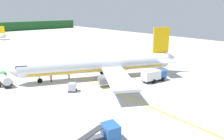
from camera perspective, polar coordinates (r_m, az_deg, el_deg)
airliner_foreground at (r=50.78m, az=-3.11°, el=1.55°), size 39.25×33.08×11.90m
service_truck_fuel at (r=52.13m, az=-27.47°, el=-2.17°), size 2.54×6.12×2.40m
service_truck_baggage at (r=49.57m, az=11.29°, el=-1.34°), size 6.37×3.19×2.70m
service_truck_catering at (r=26.99m, az=-2.25°, el=-17.32°), size 6.38×3.34×2.57m
cargo_container_near at (r=43.51m, az=-10.71°, el=-4.65°), size 2.26×2.26×1.89m
crew_marshaller at (r=50.70m, az=3.58°, el=-1.28°), size 0.34×0.61×1.70m
crew_loader_left at (r=51.34m, az=-11.65°, el=-1.31°), size 0.63×0.28×1.77m
crew_loader_right at (r=50.45m, az=-16.27°, el=-1.94°), size 0.60×0.37×1.78m
apron_guide_line at (r=46.09m, az=-2.95°, el=-4.37°), size 0.30×60.00×0.01m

